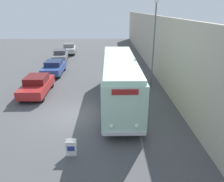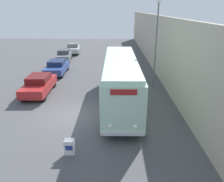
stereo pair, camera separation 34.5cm
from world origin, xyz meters
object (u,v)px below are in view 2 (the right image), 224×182
object	(u,v)px
parked_car_far	(64,55)
streetlamp	(157,34)
vintage_bus	(121,79)
parked_car_mid	(57,67)
parked_car_near	(39,84)
parked_car_distant	(73,48)
sign_board	(69,148)

from	to	relation	value
parked_car_far	streetlamp	bearing A→B (deg)	-50.68
vintage_bus	parked_car_mid	bearing A→B (deg)	130.76
parked_car_near	parked_car_far	world-z (taller)	parked_car_near
parked_car_near	parked_car_distant	distance (m)	17.72
streetlamp	parked_car_near	bearing A→B (deg)	-170.33
parked_car_near	sign_board	bearing A→B (deg)	-64.37
parked_car_mid	parked_car_far	xyz separation A→B (m)	(-0.58, 6.25, 0.02)
parked_car_near	parked_car_distant	size ratio (longest dim) A/B	1.03
sign_board	streetlamp	size ratio (longest dim) A/B	0.11
sign_board	streetlamp	world-z (taller)	streetlamp
parked_car_near	parked_car_mid	xyz separation A→B (m)	(0.03, 5.96, -0.03)
sign_board	parked_car_distant	bearing A→B (deg)	99.67
parked_car_far	parked_car_mid	bearing A→B (deg)	-90.27
vintage_bus	parked_car_distant	size ratio (longest dim) A/B	2.38
vintage_bus	parked_car_far	bearing A→B (deg)	117.55
vintage_bus	sign_board	xyz separation A→B (m)	(-2.65, -6.43, -1.51)
parked_car_near	parked_car_distant	bearing A→B (deg)	89.97
parked_car_mid	parked_car_far	bearing A→B (deg)	94.93
parked_car_far	parked_car_distant	world-z (taller)	parked_car_distant
vintage_bus	parked_car_mid	size ratio (longest dim) A/B	2.47
sign_board	parked_car_distant	world-z (taller)	parked_car_distant
vintage_bus	parked_car_distant	xyz separation A→B (m)	(-7.09, 19.64, -1.11)
parked_car_near	parked_car_mid	world-z (taller)	parked_car_near
vintage_bus	parked_car_near	world-z (taller)	vintage_bus
vintage_bus	sign_board	bearing A→B (deg)	-112.40
sign_board	parked_car_distant	distance (m)	26.44
parked_car_mid	parked_car_distant	distance (m)	11.76
streetlamp	parked_car_near	distance (m)	10.83
parked_car_near	parked_car_mid	bearing A→B (deg)	88.79
streetlamp	parked_car_near	xyz separation A→B (m)	(-9.93, -1.69, -3.98)
sign_board	streetlamp	xyz separation A→B (m)	(5.76, 10.04, 4.36)
vintage_bus	parked_car_far	size ratio (longest dim) A/B	2.54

